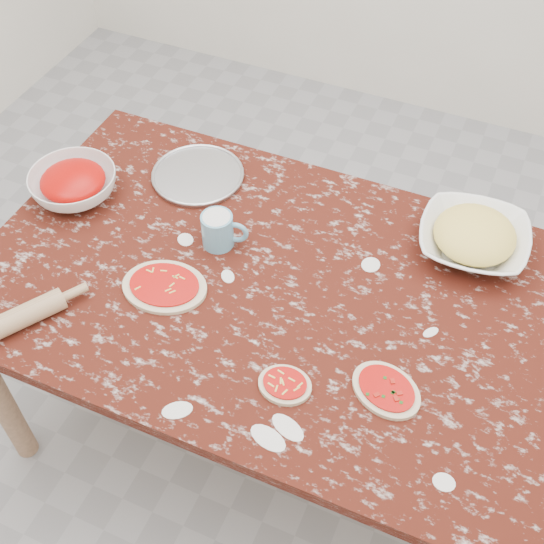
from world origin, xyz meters
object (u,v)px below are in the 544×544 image
Objects in this scene: worktable at (272,304)px; cheese_bowl at (473,240)px; flour_mug at (219,230)px; pizza_tray at (198,176)px; sauce_bowl at (74,185)px; rolling_pin at (9,323)px.

worktable is 0.58m from cheese_bowl.
cheese_bowl is 0.70m from flour_mug.
pizza_tray is (-0.38, 0.30, 0.09)m from worktable.
sauce_bowl is at bearing -143.94° from pizza_tray.
rolling_pin reaches higher than pizza_tray.
worktable is 5.53× the size of rolling_pin.
flour_mug is at bearing 53.99° from rolling_pin.
flour_mug reaches higher than sauce_bowl.
flour_mug reaches higher than worktable.
pizza_tray is at bearing 141.39° from worktable.
sauce_bowl reaches higher than worktable.
pizza_tray is 0.72m from rolling_pin.
sauce_bowl is 1.96× the size of flour_mug.
sauce_bowl is (-0.30, -0.22, 0.03)m from pizza_tray.
sauce_bowl is at bearing 105.37° from rolling_pin.
pizza_tray is at bearing 129.73° from flour_mug.
pizza_tray is 0.37m from sauce_bowl.
pizza_tray is 2.11× the size of flour_mug.
worktable is 5.77× the size of pizza_tray.
flour_mug is at bearing -158.32° from cheese_bowl.
rolling_pin is (-1.00, -0.74, -0.01)m from cheese_bowl.
flour_mug is at bearing -50.27° from pizza_tray.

